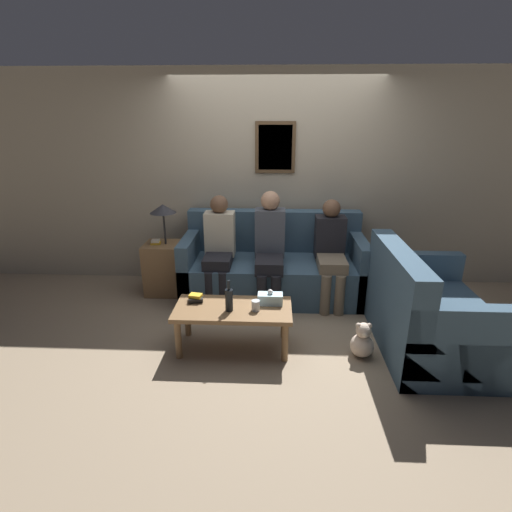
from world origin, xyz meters
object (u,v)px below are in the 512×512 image
(couch_main, at_px, (273,268))
(teddy_bear, at_px, (363,342))
(person_middle, at_px, (270,244))
(couch_side, at_px, (427,316))
(drinking_glass, at_px, (256,305))
(person_right, at_px, (331,249))
(coffee_table, at_px, (233,313))
(person_left, at_px, (219,245))
(wine_bottle, at_px, (229,299))

(couch_main, distance_m, teddy_bear, 1.56)
(couch_main, bearing_deg, person_middle, -103.57)
(couch_side, bearing_deg, drinking_glass, 94.23)
(person_right, relative_size, teddy_bear, 3.51)
(coffee_table, relative_size, drinking_glass, 11.10)
(drinking_glass, distance_m, person_left, 1.22)
(person_left, bearing_deg, teddy_bear, -38.66)
(coffee_table, height_order, wine_bottle, wine_bottle)
(coffee_table, distance_m, drinking_glass, 0.24)
(teddy_bear, bearing_deg, wine_bottle, 178.42)
(coffee_table, xyz_separation_m, person_middle, (0.32, 1.04, 0.33))
(couch_side, relative_size, coffee_table, 1.27)
(drinking_glass, bearing_deg, couch_main, 83.15)
(couch_main, bearing_deg, person_right, -14.96)
(coffee_table, relative_size, person_left, 0.88)
(coffee_table, bearing_deg, person_right, 46.23)
(drinking_glass, bearing_deg, couch_side, 4.23)
(person_middle, bearing_deg, person_left, 177.86)
(wine_bottle, bearing_deg, couch_main, 73.14)
(person_middle, bearing_deg, drinking_glass, -95.65)
(person_left, bearing_deg, coffee_table, -76.00)
(wine_bottle, bearing_deg, couch_side, 4.06)
(person_right, height_order, teddy_bear, person_right)
(drinking_glass, relative_size, teddy_bear, 0.29)
(drinking_glass, distance_m, person_middle, 1.11)
(couch_side, distance_m, person_middle, 1.79)
(person_middle, distance_m, teddy_bear, 1.52)
(couch_side, xyz_separation_m, coffee_table, (-1.78, -0.07, 0.02))
(couch_main, height_order, couch_side, same)
(person_left, relative_size, person_middle, 0.96)
(couch_side, height_order, drinking_glass, couch_side)
(wine_bottle, relative_size, teddy_bear, 0.87)
(couch_side, height_order, wine_bottle, couch_side)
(person_right, bearing_deg, person_middle, -178.66)
(coffee_table, distance_m, person_middle, 1.13)
(couch_main, relative_size, person_right, 1.80)
(wine_bottle, height_order, person_middle, person_middle)
(teddy_bear, bearing_deg, person_right, 98.27)
(coffee_table, relative_size, wine_bottle, 3.66)
(drinking_glass, relative_size, person_right, 0.08)
(couch_side, xyz_separation_m, person_middle, (-1.46, 0.97, 0.36))
(drinking_glass, height_order, person_middle, person_middle)
(coffee_table, bearing_deg, person_left, 104.00)
(coffee_table, bearing_deg, person_middle, 72.99)
(person_right, bearing_deg, couch_main, 165.04)
(drinking_glass, relative_size, person_middle, 0.08)
(couch_side, xyz_separation_m, drinking_glass, (-1.57, -0.12, 0.13))
(couch_side, height_order, teddy_bear, couch_side)
(coffee_table, xyz_separation_m, wine_bottle, (-0.03, -0.06, 0.17))
(couch_main, bearing_deg, coffee_table, -106.49)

